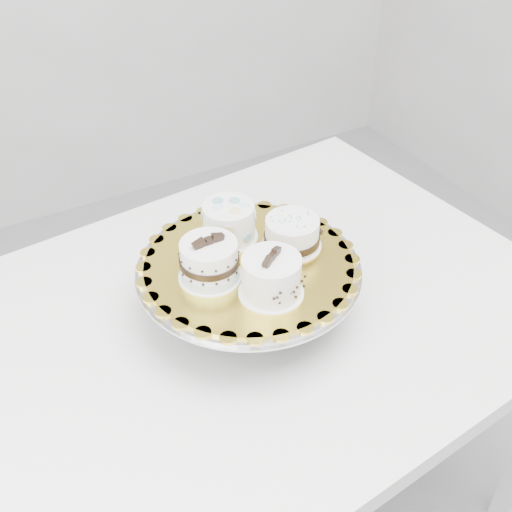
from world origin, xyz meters
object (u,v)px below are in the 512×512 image
cake_stand (249,279)px  cake_dots (229,221)px  cake_swirl (271,277)px  cake_banded (209,262)px  cake_board (249,264)px  cake_ribbon (292,233)px  table (224,345)px

cake_stand → cake_dots: size_ratio=3.45×
cake_swirl → cake_banded: 0.11m
cake_swirl → cake_stand: bearing=52.4°
cake_board → cake_banded: (-0.08, -0.00, 0.04)m
cake_ribbon → cake_board: bearing=171.4°
table → cake_stand: bearing=-5.7°
cake_stand → cake_dots: bearing=86.7°
table → cake_swirl: 0.24m
cake_board → cake_swirl: cake_swirl is taller
cake_board → cake_ribbon: 0.10m
cake_stand → cake_board: cake_board is taller
cake_board → cake_dots: size_ratio=3.18×
cake_banded → cake_ribbon: bearing=-0.1°
table → cake_ribbon: size_ratio=11.58×
cake_board → cake_dots: bearing=86.7°
cake_banded → cake_board: bearing=-1.1°
cake_stand → cake_swirl: 0.12m
cake_ribbon → cake_banded: bearing=170.6°
cake_stand → cake_dots: (0.00, 0.08, 0.08)m
cake_swirl → cake_dots: bearing=52.7°
cake_board → cake_dots: (0.00, 0.08, 0.04)m
cake_banded → cake_dots: cake_banded is taller
table → cake_swirl: cake_swirl is taller
table → cake_board: size_ratio=3.65×
cake_board → cake_swirl: bearing=-93.9°
cake_ribbon → cake_stand: bearing=171.4°
cake_banded → cake_dots: bearing=43.7°
cake_board → cake_ribbon: (0.10, 0.01, 0.03)m
cake_banded → cake_ribbon: (0.17, 0.01, -0.01)m
cake_banded → cake_swirl: bearing=-53.8°
cake_swirl → cake_banded: size_ratio=1.24×
cake_dots → cake_ribbon: (0.09, -0.08, -0.01)m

